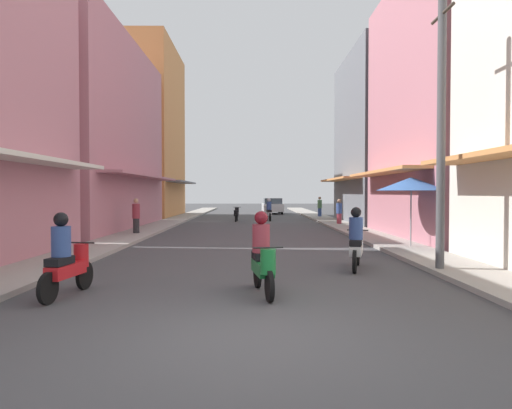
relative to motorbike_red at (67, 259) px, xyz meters
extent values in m
plane|color=#424244|center=(3.36, 18.55, -0.70)|extent=(109.97, 109.97, 0.00)
cube|color=#9E9991|center=(-1.86, 18.55, -0.64)|extent=(1.75, 57.99, 0.12)
cube|color=#9E9991|center=(8.58, 18.55, -0.64)|extent=(1.75, 57.99, 0.12)
cube|color=silver|center=(-2.23, 2.21, 2.10)|extent=(1.10, 10.17, 0.12)
cube|color=#B7727F|center=(-5.73, 15.60, 4.25)|extent=(6.00, 13.59, 9.91)
cube|color=#B7727F|center=(-2.23, 15.60, 2.10)|extent=(1.10, 12.23, 0.12)
cube|color=#D88C4C|center=(-5.73, 28.11, 6.06)|extent=(6.00, 9.60, 13.53)
cube|color=slate|center=(-2.23, 28.11, 2.10)|extent=(1.10, 8.64, 0.12)
cube|color=#B7727F|center=(12.46, 10.63, 4.76)|extent=(6.00, 9.09, 10.94)
cube|color=#D88C4C|center=(8.96, 10.63, 2.10)|extent=(1.10, 8.18, 0.12)
cube|color=slate|center=(12.46, 20.41, 4.64)|extent=(6.00, 9.19, 10.70)
cube|color=#D88C4C|center=(8.96, 20.41, 2.10)|extent=(1.10, 8.27, 0.12)
cylinder|color=black|center=(0.09, 0.65, -0.42)|extent=(0.16, 0.57, 0.56)
cylinder|color=black|center=(-0.08, -0.59, -0.42)|extent=(0.16, 0.57, 0.56)
cube|color=red|center=(0.00, -0.02, -0.20)|extent=(0.42, 1.03, 0.24)
cube|color=black|center=(-0.03, -0.22, 0.00)|extent=(0.35, 0.59, 0.14)
cylinder|color=red|center=(0.07, 0.52, 0.00)|extent=(0.28, 0.28, 0.45)
cylinder|color=black|center=(0.07, 0.52, 0.25)|extent=(0.55, 0.11, 0.03)
cylinder|color=#334C8C|center=(-0.02, -0.17, 0.35)|extent=(0.34, 0.34, 0.55)
sphere|color=black|center=(-0.02, -0.17, 0.75)|extent=(0.26, 0.26, 0.26)
cylinder|color=black|center=(6.26, 3.61, -0.42)|extent=(0.24, 0.56, 0.56)
cylinder|color=black|center=(5.91, 2.42, -0.42)|extent=(0.24, 0.56, 0.56)
cube|color=silver|center=(6.07, 2.97, -0.20)|extent=(0.55, 1.04, 0.24)
cube|color=black|center=(6.01, 2.77, 0.00)|extent=(0.43, 0.62, 0.14)
cylinder|color=silver|center=(6.23, 3.49, 0.00)|extent=(0.28, 0.28, 0.45)
cylinder|color=black|center=(6.23, 3.49, 0.25)|extent=(0.54, 0.19, 0.03)
cylinder|color=#334C8C|center=(6.03, 2.82, 0.35)|extent=(0.34, 0.34, 0.55)
sphere|color=black|center=(6.03, 2.82, 0.75)|extent=(0.26, 0.26, 0.26)
cylinder|color=black|center=(4.46, 23.46, -0.42)|extent=(0.15, 0.57, 0.56)
cylinder|color=black|center=(4.62, 22.22, -0.42)|extent=(0.15, 0.57, 0.56)
cube|color=#B2B2B7|center=(4.54, 22.79, -0.20)|extent=(0.41, 1.03, 0.24)
cube|color=black|center=(4.57, 22.60, 0.00)|extent=(0.35, 0.59, 0.14)
cylinder|color=#B2B2B7|center=(4.47, 23.34, 0.00)|extent=(0.28, 0.28, 0.45)
cylinder|color=black|center=(4.47, 23.34, 0.25)|extent=(0.55, 0.10, 0.03)
cylinder|color=#334C8C|center=(4.56, 22.65, 0.35)|extent=(0.34, 0.34, 0.55)
sphere|color=#B2B2B7|center=(4.56, 22.65, 0.75)|extent=(0.26, 0.26, 0.26)
cylinder|color=black|center=(3.75, -0.44, -0.42)|extent=(0.17, 0.57, 0.56)
cylinder|color=black|center=(3.55, 0.80, -0.42)|extent=(0.17, 0.57, 0.56)
cube|color=#197233|center=(3.65, 0.23, -0.20)|extent=(0.44, 1.03, 0.24)
cube|color=black|center=(3.61, 0.43, 0.00)|extent=(0.37, 0.60, 0.14)
cylinder|color=#197233|center=(3.73, -0.31, 0.00)|extent=(0.28, 0.28, 0.45)
cylinder|color=black|center=(3.73, -0.31, 0.25)|extent=(0.55, 0.12, 0.03)
cylinder|color=#99333F|center=(3.62, 0.38, 0.35)|extent=(0.34, 0.34, 0.55)
sphere|color=maroon|center=(3.62, 0.38, 0.75)|extent=(0.26, 0.26, 0.26)
cylinder|color=black|center=(2.36, 22.95, -0.42)|extent=(0.10, 0.56, 0.56)
cylinder|color=black|center=(2.31, 21.70, -0.42)|extent=(0.10, 0.56, 0.56)
cube|color=black|center=(2.33, 22.28, -0.20)|extent=(0.31, 1.01, 0.24)
cube|color=black|center=(2.33, 22.08, 0.00)|extent=(0.30, 0.57, 0.14)
cylinder|color=black|center=(2.35, 22.83, 0.00)|extent=(0.28, 0.28, 0.45)
cylinder|color=black|center=(2.35, 22.83, 0.25)|extent=(0.55, 0.05, 0.03)
cube|color=silver|center=(5.27, 33.48, -0.10)|extent=(1.91, 4.16, 0.70)
cube|color=#333D47|center=(5.27, 33.33, 0.45)|extent=(1.68, 2.16, 0.60)
cylinder|color=black|center=(4.47, 34.70, -0.38)|extent=(0.20, 0.65, 0.64)
cylinder|color=black|center=(5.97, 34.75, -0.38)|extent=(0.20, 0.65, 0.64)
cylinder|color=black|center=(4.56, 32.20, -0.38)|extent=(0.20, 0.65, 0.64)
cylinder|color=black|center=(6.06, 32.26, -0.38)|extent=(0.20, 0.65, 0.64)
cylinder|color=#99333F|center=(8.55, 18.24, -0.34)|extent=(0.28, 0.28, 0.72)
cylinder|color=#334C8C|center=(8.55, 18.24, 0.32)|extent=(0.34, 0.34, 0.61)
sphere|color=#9E7256|center=(8.55, 18.24, 0.76)|extent=(0.22, 0.22, 0.22)
cylinder|color=#262628|center=(-1.82, 12.08, -0.31)|extent=(0.28, 0.28, 0.78)
cylinder|color=#99333F|center=(-1.82, 12.08, 0.40)|extent=(0.34, 0.34, 0.66)
sphere|color=tan|center=(-1.82, 12.08, 0.87)|extent=(0.22, 0.22, 0.22)
cylinder|color=#334C8C|center=(8.62, 26.49, -0.33)|extent=(0.28, 0.28, 0.75)
cylinder|color=#598C59|center=(8.62, 26.49, 0.37)|extent=(0.34, 0.34, 0.64)
sphere|color=#9E7256|center=(8.62, 26.49, 0.83)|extent=(0.22, 0.22, 0.22)
cylinder|color=#99999E|center=(8.82, 6.88, 0.44)|extent=(0.05, 0.05, 2.29)
cone|color=#335999|center=(8.82, 6.88, 1.53)|extent=(2.31, 2.31, 0.45)
cylinder|color=#4C4C4F|center=(7.96, 2.42, 2.68)|extent=(0.20, 0.20, 6.78)
cylinder|color=#3F382D|center=(7.96, 2.42, 5.47)|extent=(0.08, 1.20, 0.08)
camera|label=1|loc=(3.46, -8.38, 1.23)|focal=31.76mm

